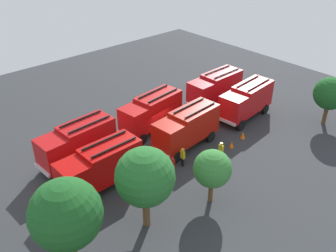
{
  "coord_description": "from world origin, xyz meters",
  "views": [
    {
      "loc": [
        21.41,
        23.93,
        20.28
      ],
      "look_at": [
        0.0,
        0.0,
        1.4
      ],
      "focal_mm": 40.08,
      "sensor_mm": 36.0,
      "label": 1
    }
  ],
  "objects_px": {
    "fire_truck_0": "(215,87)",
    "fire_truck_5": "(100,166)",
    "fire_truck_3": "(246,100)",
    "firefighter_0": "(183,156)",
    "fire_truck_1": "(151,111)",
    "fire_truck_2": "(77,142)",
    "firefighter_3": "(172,165)",
    "tree_1": "(212,169)",
    "traffic_cone_0": "(232,144)",
    "traffic_cone_1": "(243,135)",
    "tree_0": "(330,94)",
    "tree_3": "(66,215)",
    "tree_2": "(145,177)",
    "firefighter_2": "(221,150)",
    "firefighter_1": "(49,205)",
    "fire_truck_4": "(187,127)"
  },
  "relations": [
    {
      "from": "fire_truck_2",
      "to": "firefighter_1",
      "type": "relative_size",
      "value": 4.15
    },
    {
      "from": "fire_truck_3",
      "to": "traffic_cone_0",
      "type": "distance_m",
      "value": 6.76
    },
    {
      "from": "tree_3",
      "to": "traffic_cone_0",
      "type": "bearing_deg",
      "value": -172.67
    },
    {
      "from": "tree_2",
      "to": "traffic_cone_1",
      "type": "height_order",
      "value": "tree_2"
    },
    {
      "from": "firefighter_3",
      "to": "traffic_cone_0",
      "type": "relative_size",
      "value": 2.62
    },
    {
      "from": "fire_truck_3",
      "to": "fire_truck_4",
      "type": "relative_size",
      "value": 1.0
    },
    {
      "from": "fire_truck_3",
      "to": "firefighter_0",
      "type": "height_order",
      "value": "fire_truck_3"
    },
    {
      "from": "fire_truck_5",
      "to": "firefighter_3",
      "type": "height_order",
      "value": "fire_truck_5"
    },
    {
      "from": "fire_truck_3",
      "to": "fire_truck_4",
      "type": "xyz_separation_m",
      "value": [
        8.88,
        -0.17,
        0.0
      ]
    },
    {
      "from": "fire_truck_1",
      "to": "fire_truck_2",
      "type": "bearing_deg",
      "value": -6.58
    },
    {
      "from": "traffic_cone_0",
      "to": "traffic_cone_1",
      "type": "distance_m",
      "value": 2.17
    },
    {
      "from": "fire_truck_0",
      "to": "tree_0",
      "type": "relative_size",
      "value": 1.36
    },
    {
      "from": "fire_truck_4",
      "to": "firefighter_3",
      "type": "xyz_separation_m",
      "value": [
        4.04,
        2.39,
        -1.2
      ]
    },
    {
      "from": "firefighter_1",
      "to": "tree_0",
      "type": "xyz_separation_m",
      "value": [
        -28.4,
        6.79,
        2.59
      ]
    },
    {
      "from": "fire_truck_0",
      "to": "fire_truck_1",
      "type": "height_order",
      "value": "same"
    },
    {
      "from": "fire_truck_0",
      "to": "fire_truck_5",
      "type": "height_order",
      "value": "same"
    },
    {
      "from": "traffic_cone_0",
      "to": "fire_truck_4",
      "type": "bearing_deg",
      "value": -45.41
    },
    {
      "from": "fire_truck_2",
      "to": "firefighter_3",
      "type": "xyz_separation_m",
      "value": [
        -5.1,
        7.0,
        -1.2
      ]
    },
    {
      "from": "fire_truck_4",
      "to": "fire_truck_0",
      "type": "bearing_deg",
      "value": -158.15
    },
    {
      "from": "fire_truck_3",
      "to": "tree_1",
      "type": "distance_m",
      "value": 14.67
    },
    {
      "from": "fire_truck_1",
      "to": "firefighter_3",
      "type": "bearing_deg",
      "value": 56.65
    },
    {
      "from": "fire_truck_5",
      "to": "traffic_cone_0",
      "type": "relative_size",
      "value": 11.18
    },
    {
      "from": "fire_truck_5",
      "to": "tree_3",
      "type": "xyz_separation_m",
      "value": [
        5.82,
        5.73,
        2.48
      ]
    },
    {
      "from": "fire_truck_4",
      "to": "fire_truck_2",
      "type": "bearing_deg",
      "value": -30.92
    },
    {
      "from": "tree_0",
      "to": "tree_3",
      "type": "height_order",
      "value": "tree_3"
    },
    {
      "from": "firefighter_0",
      "to": "tree_0",
      "type": "relative_size",
      "value": 0.34
    },
    {
      "from": "fire_truck_2",
      "to": "firefighter_1",
      "type": "bearing_deg",
      "value": 38.02
    },
    {
      "from": "fire_truck_5",
      "to": "tree_1",
      "type": "relative_size",
      "value": 1.57
    },
    {
      "from": "fire_truck_2",
      "to": "tree_3",
      "type": "relative_size",
      "value": 1.06
    },
    {
      "from": "fire_truck_4",
      "to": "traffic_cone_0",
      "type": "xyz_separation_m",
      "value": [
        -3.08,
        3.13,
        -1.83
      ]
    },
    {
      "from": "fire_truck_3",
      "to": "firefighter_3",
      "type": "relative_size",
      "value": 4.36
    },
    {
      "from": "tree_1",
      "to": "traffic_cone_1",
      "type": "bearing_deg",
      "value": -156.12
    },
    {
      "from": "fire_truck_0",
      "to": "firefighter_0",
      "type": "bearing_deg",
      "value": 28.51
    },
    {
      "from": "fire_truck_4",
      "to": "tree_2",
      "type": "relative_size",
      "value": 1.13
    },
    {
      "from": "fire_truck_2",
      "to": "firefighter_1",
      "type": "height_order",
      "value": "fire_truck_2"
    },
    {
      "from": "tree_1",
      "to": "tree_3",
      "type": "xyz_separation_m",
      "value": [
        11.29,
        -1.43,
        1.52
      ]
    },
    {
      "from": "firefighter_0",
      "to": "tree_3",
      "type": "relative_size",
      "value": 0.26
    },
    {
      "from": "traffic_cone_1",
      "to": "fire_truck_1",
      "type": "bearing_deg",
      "value": -52.31
    },
    {
      "from": "fire_truck_4",
      "to": "firefighter_3",
      "type": "distance_m",
      "value": 4.85
    },
    {
      "from": "fire_truck_2",
      "to": "fire_truck_1",
      "type": "bearing_deg",
      "value": 177.03
    },
    {
      "from": "firefighter_0",
      "to": "tree_1",
      "type": "bearing_deg",
      "value": -103.2
    },
    {
      "from": "fire_truck_0",
      "to": "fire_truck_4",
      "type": "xyz_separation_m",
      "value": [
        8.78,
        4.29,
        0.0
      ]
    },
    {
      "from": "firefighter_0",
      "to": "firefighter_2",
      "type": "height_order",
      "value": "firefighter_0"
    },
    {
      "from": "tree_3",
      "to": "traffic_cone_1",
      "type": "xyz_separation_m",
      "value": [
        -20.62,
        -2.7,
        -4.29
      ]
    },
    {
      "from": "firefighter_2",
      "to": "traffic_cone_1",
      "type": "distance_m",
      "value": 4.51
    },
    {
      "from": "firefighter_1",
      "to": "tree_2",
      "type": "height_order",
      "value": "tree_2"
    },
    {
      "from": "firefighter_1",
      "to": "tree_1",
      "type": "relative_size",
      "value": 0.38
    },
    {
      "from": "traffic_cone_1",
      "to": "tree_3",
      "type": "bearing_deg",
      "value": 7.45
    },
    {
      "from": "fire_truck_0",
      "to": "fire_truck_2",
      "type": "relative_size",
      "value": 0.99
    },
    {
      "from": "fire_truck_4",
      "to": "traffic_cone_1",
      "type": "height_order",
      "value": "fire_truck_4"
    }
  ]
}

